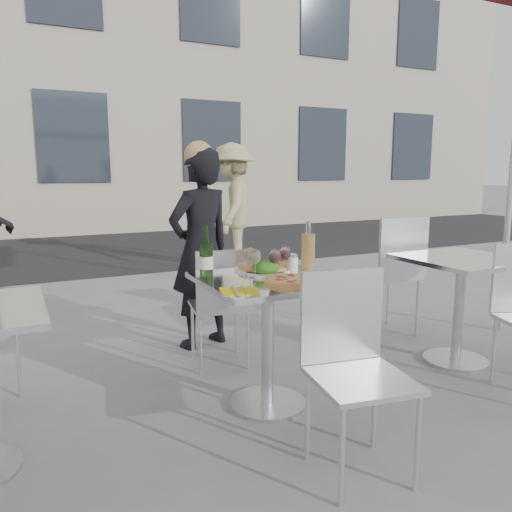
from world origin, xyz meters
name	(u,v)px	position (x,y,z in m)	size (l,w,h in m)	color
ground	(267,405)	(0.00, 0.00, 0.00)	(80.00, 80.00, 0.00)	slate
street_asphalt	(94,249)	(0.00, 6.50, 0.00)	(24.00, 5.00, 0.00)	black
building_facade	(57,1)	(0.00, 10.00, 5.00)	(24.00, 3.00, 10.00)	#A9A08C
main_table	(268,315)	(0.00, 0.00, 0.54)	(0.72, 0.72, 0.75)	#B7BABF
side_table_right	(460,287)	(1.50, 0.00, 0.54)	(0.72, 0.72, 0.75)	#B7BABF
chair_far	(222,298)	(-0.02, 0.63, 0.49)	(0.44, 0.45, 0.83)	silver
chair_near	(352,354)	(0.07, -0.68, 0.53)	(0.47, 0.48, 0.89)	silver
side_chair_rfar	(393,266)	(1.46, 0.64, 0.58)	(0.48, 0.49, 0.98)	silver
woman_diner	(201,249)	(0.02, 1.13, 0.75)	(0.55, 0.36, 1.50)	black
pedestrian_b	(233,207)	(1.48, 3.88, 0.85)	(1.10, 0.63, 1.71)	tan
pizza_near	(294,280)	(0.07, -0.16, 0.76)	(0.32, 0.32, 0.02)	tan
pizza_far	(264,267)	(0.09, 0.21, 0.77)	(0.35, 0.35, 0.03)	white
salad_plate	(266,269)	(0.03, 0.08, 0.79)	(0.22, 0.22, 0.09)	white
wine_bottle	(206,258)	(-0.31, 0.14, 0.86)	(0.07, 0.08, 0.29)	#224B1C
carafe	(308,251)	(0.31, 0.08, 0.87)	(0.08, 0.08, 0.29)	#E4BA61
sugar_shaker	(292,263)	(0.20, 0.08, 0.80)	(0.06, 0.06, 0.11)	white
wineglass_white_a	(255,258)	(-0.05, 0.05, 0.86)	(0.07, 0.07, 0.16)	white
wineglass_white_b	(250,255)	(-0.04, 0.14, 0.86)	(0.07, 0.07, 0.16)	white
wineglass_red_a	(275,257)	(0.06, 0.04, 0.86)	(0.07, 0.07, 0.16)	white
wineglass_red_b	(285,254)	(0.16, 0.10, 0.86)	(0.07, 0.07, 0.16)	white
napkin_left	(239,291)	(-0.27, -0.21, 0.75)	(0.22, 0.22, 0.01)	yellow
napkin_right	(330,282)	(0.24, -0.25, 0.75)	(0.21, 0.21, 0.01)	yellow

